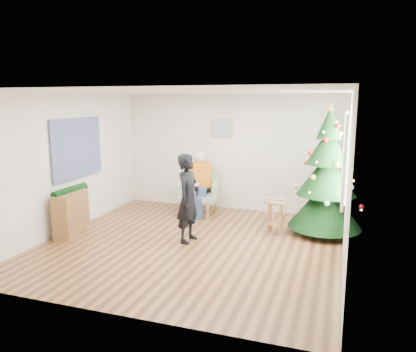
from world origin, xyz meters
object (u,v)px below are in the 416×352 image
(christmas_tree, at_px, (327,176))
(standing_man, at_px, (188,198))
(stool, at_px, (275,217))
(armchair, at_px, (198,196))
(console, at_px, (71,213))

(christmas_tree, relative_size, standing_man, 1.55)
(christmas_tree, relative_size, stool, 3.80)
(stool, relative_size, standing_man, 0.41)
(stool, xyz_separation_m, armchair, (-1.81, 0.79, 0.07))
(standing_man, height_order, console, standing_man)
(christmas_tree, distance_m, stool, 1.19)
(armchair, bearing_deg, console, -146.72)
(stool, distance_m, standing_man, 1.71)
(stool, relative_size, console, 0.64)
(stool, distance_m, console, 3.81)
(christmas_tree, xyz_separation_m, armchair, (-2.68, 0.50, -0.69))
(christmas_tree, xyz_separation_m, standing_man, (-2.25, -1.19, -0.31))
(stool, xyz_separation_m, console, (-3.61, -1.20, 0.08))
(standing_man, bearing_deg, stool, -51.26)
(christmas_tree, height_order, console, christmas_tree)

